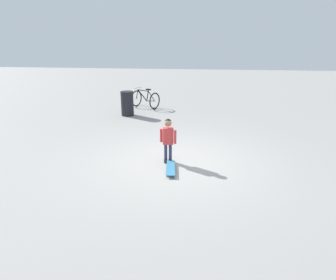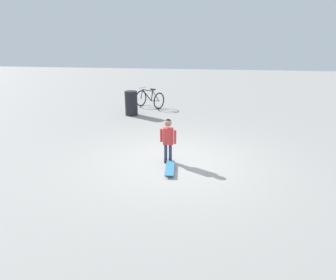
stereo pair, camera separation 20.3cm
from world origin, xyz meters
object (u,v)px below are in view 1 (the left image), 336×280
object	(u,v)px
skateboard	(171,168)
bicycle_far	(145,99)
child_person	(168,136)
trash_bin	(127,104)

from	to	relation	value
skateboard	bicycle_far	xyz separation A→B (m)	(-6.29, -1.89, 0.32)
child_person	skateboard	world-z (taller)	child_person
bicycle_far	skateboard	bearing A→B (deg)	16.73
skateboard	bicycle_far	size ratio (longest dim) A/B	0.64
child_person	trash_bin	xyz separation A→B (m)	(-4.34, -2.18, -0.18)
child_person	skateboard	distance (m)	0.79
skateboard	trash_bin	bearing A→B (deg)	-154.55
child_person	bicycle_far	world-z (taller)	child_person
child_person	bicycle_far	size ratio (longest dim) A/B	0.83
trash_bin	skateboard	bearing A→B (deg)	25.45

